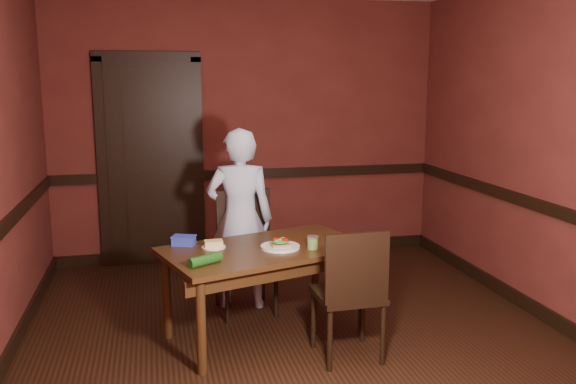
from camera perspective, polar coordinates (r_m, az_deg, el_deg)
name	(u,v)px	position (r m, az deg, el deg)	size (l,w,h in m)	color
floor	(299,342)	(4.57, 0.99, -13.87)	(4.00, 4.50, 0.01)	black
wall_back	(248,131)	(6.39, -3.76, 5.71)	(4.00, 0.02, 2.70)	#571F1A
wall_front	(459,244)	(2.11, 15.70, -4.67)	(4.00, 0.02, 2.70)	#571F1A
wall_right	(555,151)	(5.05, 23.71, 3.55)	(0.02, 4.50, 2.70)	#571F1A
dado_back	(249,174)	(6.43, -3.69, 1.70)	(4.00, 0.03, 0.10)	black
dado_right	(549,209)	(5.11, 23.20, -1.46)	(0.03, 4.50, 0.10)	black
baseboard_back	(250,251)	(6.61, -3.60, -5.51)	(4.00, 0.03, 0.12)	black
baseboard_left	(5,362)	(4.55, -24.96, -14.21)	(0.03, 4.50, 0.12)	black
baseboard_right	(540,312)	(5.34, 22.54, -10.31)	(0.03, 4.50, 0.12)	black
door	(151,159)	(6.31, -12.70, 3.05)	(1.05, 0.07, 2.20)	black
dining_table	(266,292)	(4.56, -2.09, -9.29)	(1.45, 0.82, 0.68)	#331D0C
chair_far	(245,254)	(4.98, -4.00, -5.77)	(0.46, 0.46, 0.98)	black
chair_near	(348,292)	(4.21, 5.61, -9.28)	(0.43, 0.43, 0.93)	black
person	(240,219)	(5.04, -4.51, -2.53)	(0.55, 0.36, 1.50)	silver
sandwich_plate	(280,245)	(4.42, -0.73, -5.02)	(0.29, 0.29, 0.07)	silver
sauce_jar	(313,242)	(4.40, 2.32, -4.73)	(0.08, 0.08, 0.10)	olive
cheese_saucer	(214,245)	(4.46, -6.97, -4.94)	(0.17, 0.17, 0.05)	silver
food_tub	(184,240)	(4.56, -9.73, -4.49)	(0.20, 0.17, 0.07)	#2E41B8
wrapped_veg	(205,260)	(4.07, -7.78, -6.32)	(0.07, 0.07, 0.24)	#164612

